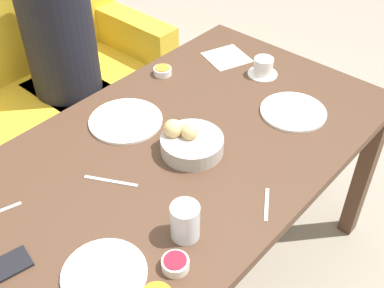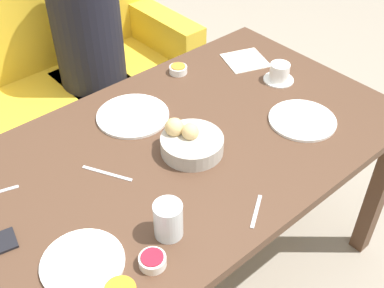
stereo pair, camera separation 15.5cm
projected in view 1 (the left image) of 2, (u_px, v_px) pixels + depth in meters
ground_plane at (181, 280)px, 2.07m from camera, size 10.00×10.00×0.00m
dining_table at (178, 168)px, 1.64m from camera, size 1.56×0.90×0.75m
couch at (13, 116)px, 2.43m from camera, size 1.63×0.70×0.88m
seated_person at (66, 70)px, 2.36m from camera, size 0.33×0.43×1.24m
bread_basket at (190, 142)px, 1.55m from camera, size 0.20×0.20×0.11m
plate_near_left at (104, 274)px, 1.21m from camera, size 0.22×0.22×0.01m
plate_near_right at (293, 112)px, 1.72m from camera, size 0.24×0.24×0.01m
plate_far_center at (126, 121)px, 1.69m from camera, size 0.26×0.26×0.01m
water_tumbler at (185, 221)px, 1.27m from camera, size 0.08×0.08×0.11m
coffee_cup at (263, 68)px, 1.90m from camera, size 0.12×0.12×0.07m
jam_bowl_berry at (175, 264)px, 1.22m from camera, size 0.07×0.07×0.03m
jam_bowl_honey at (163, 71)px, 1.91m from camera, size 0.07×0.07×0.03m
fork_silver at (111, 181)px, 1.46m from camera, size 0.09×0.16×0.00m
spoon_coffee at (267, 204)px, 1.39m from camera, size 0.11×0.08×0.00m
napkin at (227, 57)px, 2.02m from camera, size 0.21×0.21×0.00m
cell_phone at (1, 269)px, 1.22m from camera, size 0.16×0.10×0.01m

